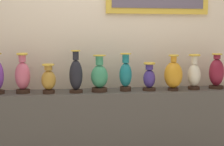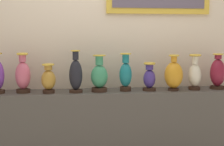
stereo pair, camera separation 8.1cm
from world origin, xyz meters
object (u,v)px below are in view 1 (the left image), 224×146
Objects in this scene: vase_rose at (23,75)px; vase_jade at (99,76)px; vase_amber at (173,75)px; vase_teal at (126,74)px; vase_ivory at (194,74)px; vase_ochre at (49,80)px; vase_burgundy at (216,73)px; vase_onyx at (76,75)px; vase_indigo at (149,78)px.

vase_rose is 1.07× the size of vase_jade.
vase_jade reaches higher than vase_amber.
vase_ivory is (0.73, -0.01, -0.01)m from vase_teal.
vase_jade and vase_ivory have the same top height.
vase_ivory reaches higher than vase_ochre.
vase_rose is 0.26m from vase_ochre.
vase_rose reaches higher than vase_amber.
vase_jade is 0.99× the size of vase_burgundy.
vase_rose reaches higher than vase_ochre.
vase_onyx is 0.24m from vase_jade.
vase_ochre is at bearing -179.88° from vase_amber.
vase_onyx reaches higher than vase_indigo.
vase_jade is at bearing -177.79° from vase_teal.
vase_ivory is at bearing 0.10° from vase_jade.
vase_amber is (1.27, 0.00, 0.03)m from vase_ochre.
vase_rose is 0.76m from vase_jade.
vase_indigo is at bearing 174.04° from vase_amber.
vase_ivory is at bearing 1.17° from vase_ochre.
vase_burgundy is at bearing 1.18° from vase_jade.
vase_amber is at bearing -4.24° from vase_teal.
vase_amber is at bearing 0.12° from vase_ochre.
vase_jade is 0.96× the size of vase_teal.
vase_jade is (0.75, -0.03, -0.02)m from vase_rose.
vase_amber is 1.00× the size of vase_ivory.
vase_amber is (0.25, -0.03, 0.03)m from vase_indigo.
vase_rose is 0.94× the size of vase_onyx.
vase_jade is 1.00× the size of vase_ivory.
vase_burgundy is (2.02, -0.00, -0.00)m from vase_rose.
vase_amber is at bearing -5.96° from vase_indigo.
vase_rose is at bearing 178.79° from vase_indigo.
vase_onyx is at bearing 179.65° from vase_amber.
vase_rose reaches higher than vase_burgundy.
vase_burgundy reaches higher than vase_indigo.
vase_burgundy reaches higher than vase_ivory.
vase_indigo is 0.49m from vase_ivory.
vase_burgundy is (1.26, 0.03, 0.02)m from vase_jade.
vase_teal is (0.27, 0.01, 0.02)m from vase_jade.
vase_onyx is at bearing -176.55° from vase_teal.
vase_onyx is at bearing -175.14° from vase_jade.
vase_teal is at bearing 179.32° from vase_ivory.
vase_rose is 1.02m from vase_teal.
vase_ivory is at bearing 6.75° from vase_amber.
vase_ochre is at bearing -178.83° from vase_ivory.
vase_onyx is (0.52, -0.05, 0.00)m from vase_rose.
vase_onyx is (0.27, 0.01, 0.04)m from vase_ochre.
vase_onyx is 0.75m from vase_indigo.
vase_onyx is 1.44× the size of vase_indigo.
vase_indigo is at bearing 1.61° from vase_ochre.
vase_ochre is 0.78× the size of vase_amber.
vase_ivory is at bearing 0.24° from vase_indigo.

